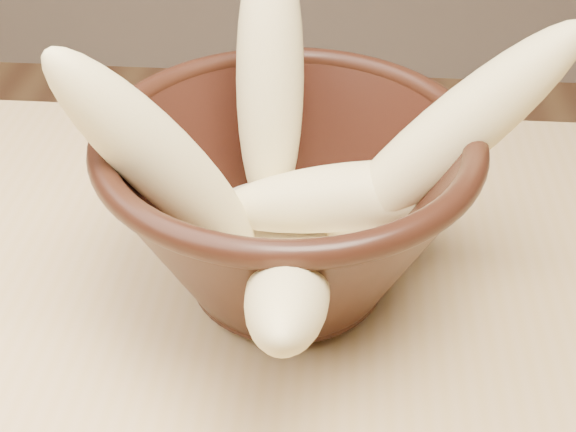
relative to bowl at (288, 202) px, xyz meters
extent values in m
cylinder|color=black|center=(0.00, 0.00, -0.06)|extent=(0.10, 0.10, 0.01)
cylinder|color=black|center=(0.00, 0.00, -0.04)|extent=(0.10, 0.10, 0.01)
torus|color=black|center=(0.00, 0.00, 0.04)|extent=(0.23, 0.23, 0.02)
cylinder|color=#FFEECD|center=(0.00, 0.00, -0.03)|extent=(0.13, 0.13, 0.02)
ellipsoid|color=#E0CA84|center=(-0.02, 0.05, 0.06)|extent=(0.05, 0.11, 0.18)
ellipsoid|color=#E0CA84|center=(-0.07, -0.03, 0.05)|extent=(0.14, 0.08, 0.16)
ellipsoid|color=#E0CA84|center=(0.09, 0.01, 0.04)|extent=(0.17, 0.07, 0.17)
ellipsoid|color=#E0CA84|center=(0.04, 0.00, 0.00)|extent=(0.17, 0.07, 0.05)
ellipsoid|color=#E0CA84|center=(0.01, -0.09, 0.01)|extent=(0.05, 0.17, 0.11)
camera|label=1|loc=(0.03, -0.40, 0.28)|focal=50.00mm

